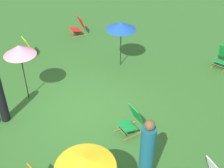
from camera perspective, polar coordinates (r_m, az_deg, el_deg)
ground_plane at (r=9.37m, az=-5.45°, el=-5.37°), size 40.00×40.00×0.00m
deckchair_2 at (r=13.79m, az=-6.33°, el=10.68°), size 0.66×0.86×0.83m
deckchair_3 at (r=12.34m, az=-16.17°, el=6.29°), size 0.59×0.83×0.83m
deckchair_4 at (r=8.51m, az=3.72°, el=-7.02°), size 0.61×0.83×0.83m
deckchair_5 at (r=12.03m, az=20.19°, el=4.66°), size 0.58×0.82×0.83m
umbrella_0 at (r=9.35m, az=-17.08°, el=6.10°), size 0.97×0.97×1.92m
umbrella_1 at (r=5.84m, az=-5.08°, el=-14.60°), size 1.19×1.19×1.76m
umbrella_2 at (r=10.84m, az=1.72°, el=10.89°), size 1.08×1.08×1.74m
person_0 at (r=7.02m, az=6.60°, el=-12.91°), size 0.47×0.47×1.88m
person_1 at (r=9.12m, az=-20.30°, el=-2.37°), size 0.32×0.32×1.72m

